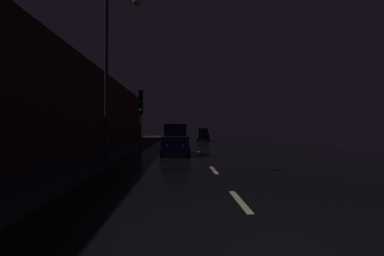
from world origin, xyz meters
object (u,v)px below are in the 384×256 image
streetlamp_overhead (116,56)px  traffic_light_far_left (141,107)px  car_distant_taillights (203,135)px  car_approaching_headlights (175,141)px

streetlamp_overhead → traffic_light_far_left: bearing=91.3°
traffic_light_far_left → car_distant_taillights: size_ratio=1.29×
traffic_light_far_left → streetlamp_overhead: bearing=3.6°
streetlamp_overhead → car_approaching_headlights: bearing=69.8°
car_approaching_headlights → car_distant_taillights: car_approaching_headlights is taller
traffic_light_far_left → car_approaching_headlights: (2.82, -2.91, -2.58)m
traffic_light_far_left → car_distant_taillights: bearing=163.3°
streetlamp_overhead → car_approaching_headlights: (2.58, 7.03, -4.14)m
streetlamp_overhead → car_approaching_headlights: 8.55m
streetlamp_overhead → car_approaching_headlights: streetlamp_overhead is taller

